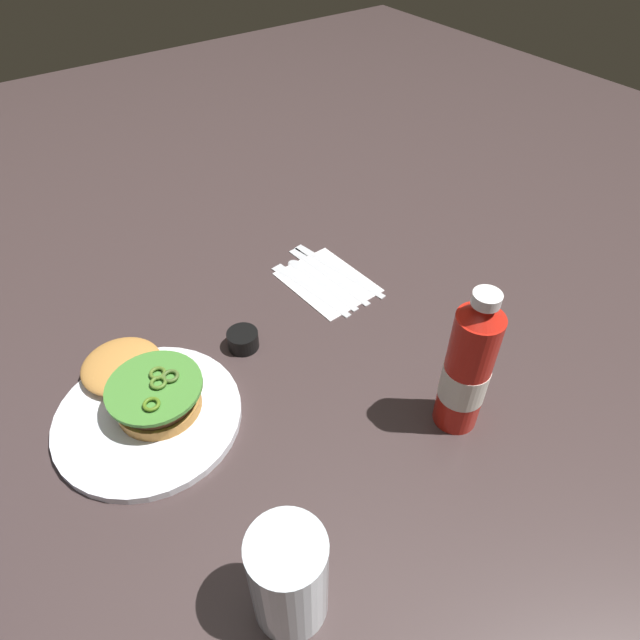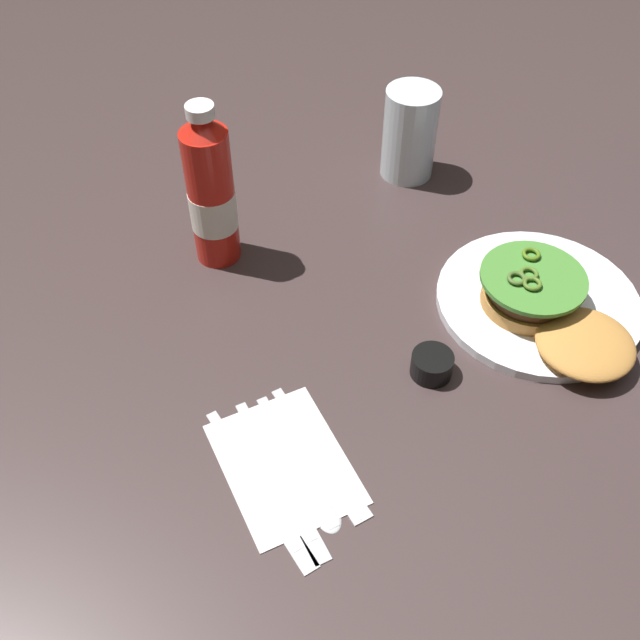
% 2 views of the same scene
% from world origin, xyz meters
% --- Properties ---
extents(ground_plane, '(3.00, 3.00, 0.00)m').
position_xyz_m(ground_plane, '(0.00, 0.00, 0.00)').
color(ground_plane, '#3B2E2E').
extents(dinner_plate, '(0.26, 0.26, 0.01)m').
position_xyz_m(dinner_plate, '(0.04, 0.16, 0.01)').
color(dinner_plate, white).
rests_on(dinner_plate, ground_plane).
extents(burger_sandwich, '(0.21, 0.14, 0.05)m').
position_xyz_m(burger_sandwich, '(0.08, 0.15, 0.03)').
color(burger_sandwich, '#BE803B').
rests_on(burger_sandwich, dinner_plate).
extents(ketchup_bottle, '(0.06, 0.06, 0.23)m').
position_xyz_m(ketchup_bottle, '(-0.20, -0.18, 0.10)').
color(ketchup_bottle, red).
rests_on(ketchup_bottle, ground_plane).
extents(water_glass, '(0.08, 0.08, 0.14)m').
position_xyz_m(water_glass, '(-0.28, 0.14, 0.07)').
color(water_glass, silver).
rests_on(water_glass, ground_plane).
extents(condiment_cup, '(0.05, 0.05, 0.03)m').
position_xyz_m(condiment_cup, '(0.09, -0.01, 0.01)').
color(condiment_cup, black).
rests_on(condiment_cup, ground_plane).
extents(napkin, '(0.17, 0.13, 0.00)m').
position_xyz_m(napkin, '(0.14, -0.21, 0.00)').
color(napkin, silver).
rests_on(napkin, ground_plane).
extents(butter_knife, '(0.21, 0.05, 0.00)m').
position_xyz_m(butter_knife, '(0.17, -0.25, 0.00)').
color(butter_knife, silver).
rests_on(butter_knife, napkin).
extents(steak_knife, '(0.21, 0.03, 0.00)m').
position_xyz_m(steak_knife, '(0.17, -0.22, 0.00)').
color(steak_knife, silver).
rests_on(steak_knife, napkin).
extents(spoon_utensil, '(0.18, 0.03, 0.00)m').
position_xyz_m(spoon_utensil, '(0.17, -0.20, 0.00)').
color(spoon_utensil, silver).
rests_on(spoon_utensil, napkin).
extents(fork_utensil, '(0.19, 0.04, 0.00)m').
position_xyz_m(fork_utensil, '(0.15, -0.17, 0.00)').
color(fork_utensil, silver).
rests_on(fork_utensil, napkin).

